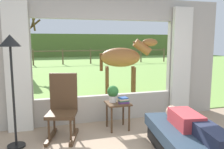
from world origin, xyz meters
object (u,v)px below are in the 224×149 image
(potted_plant, at_px, (113,93))
(horse, at_px, (123,58))
(rocking_chair, at_px, (63,106))
(book_stack, at_px, (123,100))
(pasture_tree, at_px, (26,45))
(reclining_person, at_px, (194,124))
(recliner_sofa, at_px, (191,143))
(floor_lamp_left, at_px, (11,57))
(side_table, at_px, (118,107))

(potted_plant, distance_m, horse, 2.98)
(rocking_chair, bearing_deg, book_stack, 16.52)
(rocking_chair, relative_size, horse, 0.62)
(book_stack, distance_m, pasture_tree, 8.01)
(rocking_chair, distance_m, pasture_tree, 7.78)
(reclining_person, height_order, potted_plant, potted_plant)
(horse, distance_m, pasture_tree, 5.77)
(recliner_sofa, distance_m, floor_lamp_left, 2.95)
(potted_plant, bearing_deg, recliner_sofa, -62.01)
(horse, bearing_deg, side_table, -6.37)
(rocking_chair, relative_size, potted_plant, 3.50)
(floor_lamp_left, relative_size, pasture_tree, 0.56)
(reclining_person, xyz_separation_m, rocking_chair, (-1.70, 1.34, 0.02))
(recliner_sofa, xyz_separation_m, horse, (0.38, 4.13, 0.94))
(floor_lamp_left, distance_m, pasture_tree, 7.86)
(book_stack, xyz_separation_m, horse, (0.96, 2.84, 0.58))
(horse, bearing_deg, reclining_person, 9.22)
(potted_plant, xyz_separation_m, horse, (1.13, 2.72, 0.45))
(recliner_sofa, distance_m, side_table, 1.53)
(potted_plant, xyz_separation_m, pasture_tree, (-2.06, 7.51, 0.77))
(horse, bearing_deg, floor_lamp_left, -28.56)
(book_stack, bearing_deg, reclining_person, -66.61)
(horse, relative_size, pasture_tree, 0.58)
(side_table, height_order, horse, horse)
(rocking_chair, height_order, pasture_tree, pasture_tree)
(horse, bearing_deg, recliner_sofa, 9.16)
(potted_plant, relative_size, book_stack, 1.53)
(recliner_sofa, bearing_deg, horse, 93.47)
(pasture_tree, bearing_deg, side_table, -74.21)
(reclining_person, distance_m, potted_plant, 1.66)
(side_table, relative_size, floor_lamp_left, 0.29)
(pasture_tree, bearing_deg, reclining_person, -72.60)
(rocking_chair, bearing_deg, horse, 69.94)
(reclining_person, bearing_deg, book_stack, 122.12)
(pasture_tree, bearing_deg, rocking_chair, -81.73)
(pasture_tree, bearing_deg, recliner_sofa, -72.51)
(rocking_chair, height_order, floor_lamp_left, floor_lamp_left)
(book_stack, relative_size, floor_lamp_left, 0.12)
(potted_plant, relative_size, horse, 0.18)
(potted_plant, distance_m, floor_lamp_left, 1.89)
(recliner_sofa, relative_size, floor_lamp_left, 1.02)
(side_table, bearing_deg, reclining_person, -64.43)
(rocking_chair, relative_size, floor_lamp_left, 0.63)
(recliner_sofa, relative_size, book_stack, 8.66)
(recliner_sofa, relative_size, reclining_person, 1.27)
(potted_plant, bearing_deg, book_stack, -35.56)
(floor_lamp_left, bearing_deg, side_table, 8.80)
(potted_plant, xyz_separation_m, book_stack, (0.17, -0.12, -0.13))
(book_stack, height_order, pasture_tree, pasture_tree)
(reclining_person, bearing_deg, side_table, 124.30)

